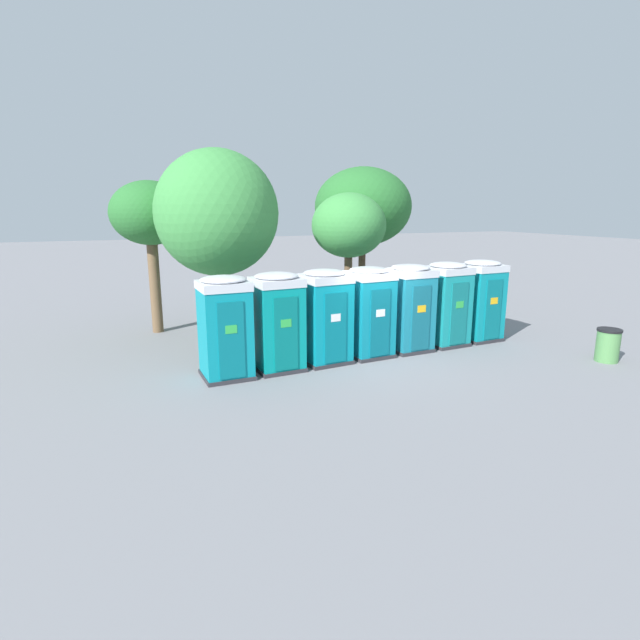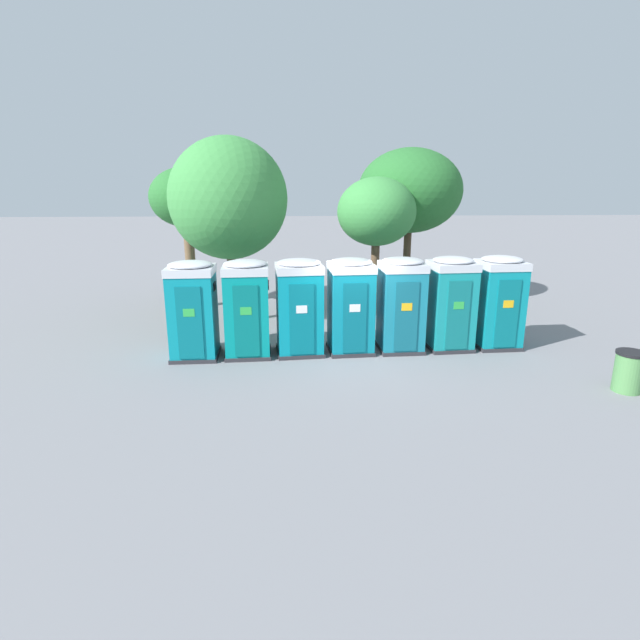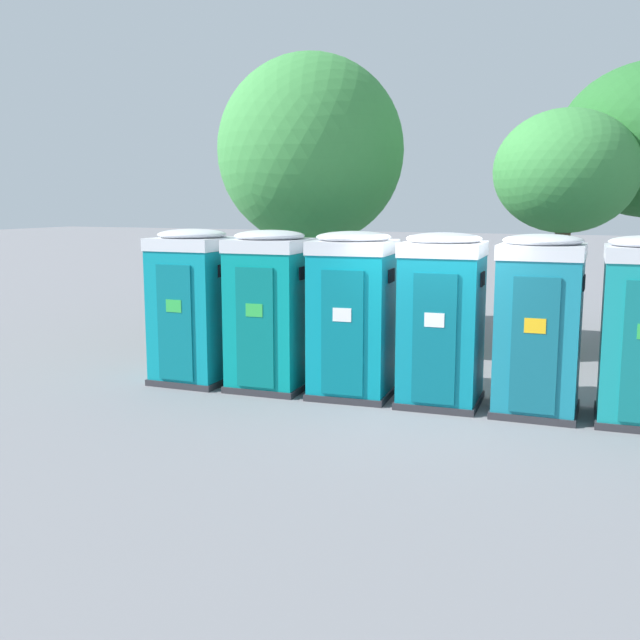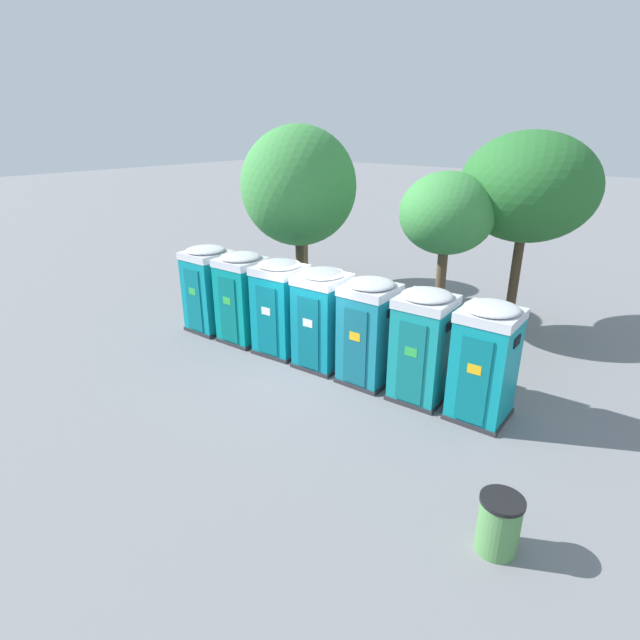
% 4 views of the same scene
% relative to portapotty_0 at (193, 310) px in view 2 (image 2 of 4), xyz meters
% --- Properties ---
extents(ground_plane, '(120.00, 120.00, 0.00)m').
position_rel_portapotty_0_xyz_m(ground_plane, '(4.12, 0.11, -1.28)').
color(ground_plane, slate).
extents(portapotty_0, '(1.22, 1.22, 2.54)m').
position_rel_portapotty_0_xyz_m(portapotty_0, '(0.00, 0.00, 0.00)').
color(portapotty_0, '#2D2D33').
rests_on(portapotty_0, ground).
extents(portapotty_1, '(1.25, 1.26, 2.54)m').
position_rel_portapotty_0_xyz_m(portapotty_1, '(1.37, 0.09, 0.00)').
color(portapotty_1, '#2D2D33').
rests_on(portapotty_1, ground).
extents(portapotty_2, '(1.32, 1.30, 2.54)m').
position_rel_portapotty_0_xyz_m(portapotty_2, '(2.74, 0.19, -0.00)').
color(portapotty_2, '#2D2D33').
rests_on(portapotty_2, ground).
extents(portapotty_3, '(1.25, 1.27, 2.54)m').
position_rel_portapotty_0_xyz_m(portapotty_3, '(4.12, 0.25, 0.00)').
color(portapotty_3, '#2D2D33').
rests_on(portapotty_3, ground).
extents(portapotty_4, '(1.20, 1.24, 2.54)m').
position_rel_portapotty_0_xyz_m(portapotty_4, '(5.49, 0.30, 0.00)').
color(portapotty_4, '#2D2D33').
rests_on(portapotty_4, ground).
extents(portapotty_5, '(1.23, 1.27, 2.54)m').
position_rel_portapotty_0_xyz_m(portapotty_5, '(6.86, 0.38, 0.00)').
color(portapotty_5, '#2D2D33').
rests_on(portapotty_5, ground).
extents(portapotty_6, '(1.22, 1.24, 2.54)m').
position_rel_portapotty_0_xyz_m(portapotty_6, '(8.23, 0.47, 0.00)').
color(portapotty_6, '#2D2D33').
rests_on(portapotty_6, ground).
extents(street_tree_0, '(2.52, 2.52, 4.99)m').
position_rel_portapotty_0_xyz_m(street_tree_0, '(-1.11, 5.53, 2.61)').
color(street_tree_0, brown).
rests_on(street_tree_0, ground).
extents(street_tree_1, '(3.78, 3.78, 5.68)m').
position_rel_portapotty_0_xyz_m(street_tree_1, '(6.89, 5.93, 2.87)').
color(street_tree_1, '#4C3826').
rests_on(street_tree_1, ground).
extents(street_tree_2, '(2.61, 2.61, 4.65)m').
position_rel_portapotty_0_xyz_m(street_tree_2, '(5.39, 4.13, 2.21)').
color(street_tree_2, brown).
rests_on(street_tree_2, ground).
extents(street_tree_3, '(3.66, 3.66, 5.83)m').
position_rel_portapotty_0_xyz_m(street_tree_3, '(0.62, 3.37, 2.68)').
color(street_tree_3, '#4C3826').
rests_on(street_tree_3, ground).
extents(trash_can, '(0.63, 0.63, 0.91)m').
position_rel_portapotty_0_xyz_m(trash_can, '(9.89, -2.81, -0.82)').
color(trash_can, '#518C4C').
rests_on(trash_can, ground).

